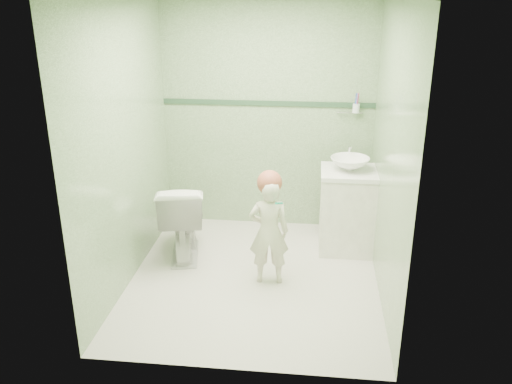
# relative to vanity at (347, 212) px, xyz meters

# --- Properties ---
(ground) EXTENTS (2.50, 2.50, 0.00)m
(ground) POSITION_rel_vanity_xyz_m (-0.84, -0.70, -0.40)
(ground) COLOR beige
(ground) RESTS_ON ground
(room_shell) EXTENTS (2.50, 2.54, 2.40)m
(room_shell) POSITION_rel_vanity_xyz_m (-0.84, -0.70, 0.80)
(room_shell) COLOR gray
(room_shell) RESTS_ON ground
(trim_stripe) EXTENTS (2.20, 0.02, 0.05)m
(trim_stripe) POSITION_rel_vanity_xyz_m (-0.84, 0.54, 0.95)
(trim_stripe) COLOR #294831
(trim_stripe) RESTS_ON room_shell
(vanity) EXTENTS (0.52, 0.50, 0.80)m
(vanity) POSITION_rel_vanity_xyz_m (0.00, 0.00, 0.00)
(vanity) COLOR beige
(vanity) RESTS_ON ground
(counter) EXTENTS (0.54, 0.52, 0.04)m
(counter) POSITION_rel_vanity_xyz_m (0.00, 0.00, 0.41)
(counter) COLOR white
(counter) RESTS_ON vanity
(basin) EXTENTS (0.37, 0.37, 0.13)m
(basin) POSITION_rel_vanity_xyz_m (0.00, 0.00, 0.49)
(basin) COLOR white
(basin) RESTS_ON counter
(faucet) EXTENTS (0.03, 0.13, 0.18)m
(faucet) POSITION_rel_vanity_xyz_m (0.00, 0.19, 0.57)
(faucet) COLOR silver
(faucet) RESTS_ON counter
(cup_holder) EXTENTS (0.26, 0.07, 0.21)m
(cup_holder) POSITION_rel_vanity_xyz_m (0.05, 0.48, 0.93)
(cup_holder) COLOR silver
(cup_holder) RESTS_ON room_shell
(toilet) EXTENTS (0.56, 0.82, 0.77)m
(toilet) POSITION_rel_vanity_xyz_m (-1.58, -0.31, -0.02)
(toilet) COLOR white
(toilet) RESTS_ON ground
(toddler) EXTENTS (0.37, 0.27, 0.96)m
(toddler) POSITION_rel_vanity_xyz_m (-0.71, -0.73, 0.08)
(toddler) COLOR beige
(toddler) RESTS_ON ground
(hair_cap) EXTENTS (0.21, 0.21, 0.21)m
(hair_cap) POSITION_rel_vanity_xyz_m (-0.71, -0.70, 0.53)
(hair_cap) COLOR #A3543D
(hair_cap) RESTS_ON toddler
(teal_toothbrush) EXTENTS (0.11, 0.14, 0.08)m
(teal_toothbrush) POSITION_rel_vanity_xyz_m (-0.62, -0.84, 0.41)
(teal_toothbrush) COLOR #0E9C7B
(teal_toothbrush) RESTS_ON toddler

